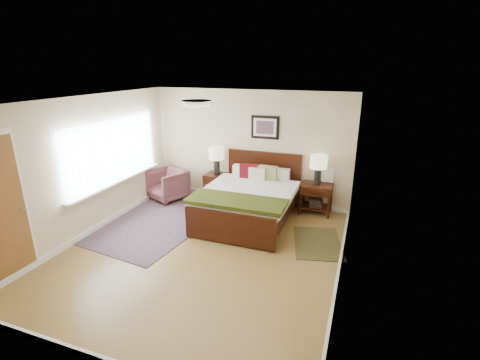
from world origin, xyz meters
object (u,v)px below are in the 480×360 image
Objects in this scene: lamp_left at (217,156)px; armchair at (167,185)px; nightstand_right at (316,196)px; rug_persian at (155,223)px; bed at (249,195)px; nightstand_left at (217,179)px; lamp_right at (318,164)px.

lamp_left is 1.35m from armchair.
nightstand_right is 0.24× the size of rug_persian.
bed is at bearing -38.26° from lamp_left.
nightstand_left is at bearing 142.46° from bed.
nightstand_right is at bearing 0.20° from nightstand_left.
nightstand_right is at bearing -90.00° from lamp_right.
lamp_left is at bearing 180.00° from lamp_right.
armchair reaches higher than nightstand_right.
nightstand_right is 3.34m from rug_persian.
rug_persian is at bearing -111.78° from nightstand_left.
rug_persian is at bearing -111.52° from lamp_left.
armchair is at bearing 168.05° from bed.
armchair is at bearing -161.73° from nightstand_left.
lamp_right is 3.45m from armchair.
armchair is (-2.15, 0.45, -0.18)m from bed.
armchair is 0.29× the size of rug_persian.
bed reaches higher than nightstand_right.
nightstand_right is 3.38m from armchair.
lamp_left is at bearing 75.38° from rug_persian.
nightstand_left is 1.01× the size of lamp_right.
nightstand_left is (-1.06, 0.81, -0.04)m from bed.
bed is at bearing -145.70° from nightstand_right.
lamp_right is 3.49m from rug_persian.
bed reaches higher than nightstand_left.
armchair is (-1.09, -0.36, -0.14)m from nightstand_left.
armchair reaches higher than rug_persian.
rug_persian is (-2.91, -1.62, -1.07)m from lamp_right.
armchair is (-1.09, -0.38, -0.70)m from lamp_left.
nightstand_left is at bearing 41.77° from armchair.
rug_persian is at bearing -155.16° from bed.
rug_persian is (-0.64, -1.62, -1.04)m from lamp_left.
lamp_right reaches higher than rug_persian.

